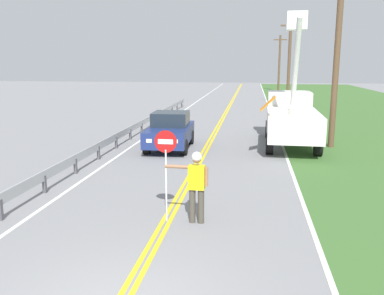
{
  "coord_description": "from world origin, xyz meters",
  "views": [
    {
      "loc": [
        2.07,
        -5.59,
        3.95
      ],
      "look_at": [
        0.14,
        7.6,
        1.2
      ],
      "focal_mm": 38.48,
      "sensor_mm": 36.0,
      "label": 1
    }
  ],
  "objects": [
    {
      "name": "utility_pole_far",
      "position": [
        5.67,
        53.75,
        4.01
      ],
      "size": [
        1.8,
        0.28,
        7.67
      ],
      "color": "brown",
      "rests_on": "ground"
    },
    {
      "name": "utility_pole_mid",
      "position": [
        5.37,
        34.2,
        4.13
      ],
      "size": [
        1.8,
        0.28,
        7.9
      ],
      "color": "brown",
      "rests_on": "ground"
    },
    {
      "name": "guardrail_left_shoulder",
      "position": [
        -4.2,
        16.1,
        0.52
      ],
      "size": [
        0.1,
        32.0,
        0.71
      ],
      "color": "#9EA0A3",
      "rests_on": "ground"
    },
    {
      "name": "utility_pole_near",
      "position": [
        5.85,
        14.43,
        4.63
      ],
      "size": [
        1.8,
        0.28,
        8.88
      ],
      "color": "brown",
      "rests_on": "ground"
    },
    {
      "name": "stop_sign_paddle",
      "position": [
        -0.01,
        4.13,
        1.71
      ],
      "size": [
        0.56,
        0.04,
        2.33
      ],
      "color": "silver",
      "rests_on": "ground"
    },
    {
      "name": "oncoming_sedan_nearest",
      "position": [
        -1.68,
        12.99,
        0.83
      ],
      "size": [
        2.03,
        4.16,
        1.7
      ],
      "color": "navy",
      "rests_on": "ground"
    },
    {
      "name": "centerline_yellow_left",
      "position": [
        -0.09,
        20.0,
        0.01
      ],
      "size": [
        0.11,
        110.0,
        0.01
      ],
      "primitive_type": "cube",
      "color": "yellow",
      "rests_on": "ground"
    },
    {
      "name": "utility_bucket_truck",
      "position": [
        3.98,
        14.9,
        1.44
      ],
      "size": [
        2.82,
        6.86,
        6.21
      ],
      "color": "white",
      "rests_on": "ground"
    },
    {
      "name": "flagger_worker",
      "position": [
        0.76,
        4.1,
        1.05
      ],
      "size": [
        1.09,
        0.26,
        1.83
      ],
      "color": "#474238",
      "rests_on": "ground"
    },
    {
      "name": "edge_line_right",
      "position": [
        3.6,
        20.0,
        0.01
      ],
      "size": [
        0.12,
        110.0,
        0.01
      ],
      "primitive_type": "cube",
      "color": "silver",
      "rests_on": "ground"
    },
    {
      "name": "centerline_yellow_right",
      "position": [
        0.09,
        20.0,
        0.01
      ],
      "size": [
        0.11,
        110.0,
        0.01
      ],
      "primitive_type": "cube",
      "color": "yellow",
      "rests_on": "ground"
    },
    {
      "name": "edge_line_left",
      "position": [
        -3.6,
        20.0,
        0.01
      ],
      "size": [
        0.12,
        110.0,
        0.01
      ],
      "primitive_type": "cube",
      "color": "silver",
      "rests_on": "ground"
    }
  ]
}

